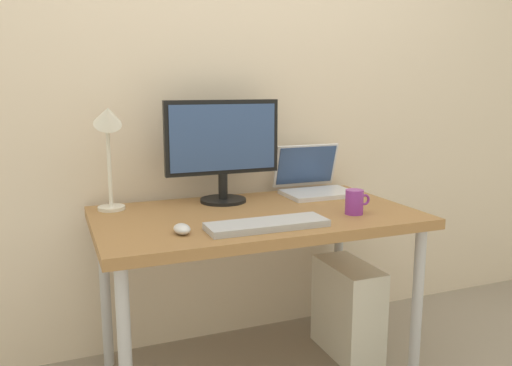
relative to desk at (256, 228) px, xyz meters
name	(u,v)px	position (x,y,z in m)	size (l,w,h in m)	color
back_wall	(221,63)	(0.00, 0.42, 0.66)	(4.40, 0.04, 2.60)	beige
desk	(256,228)	(0.00, 0.00, 0.00)	(1.26, 0.73, 0.70)	olive
monitor	(223,145)	(-0.06, 0.23, 0.31)	(0.50, 0.20, 0.44)	black
laptop	(313,181)	(0.39, 0.25, 0.12)	(0.32, 0.28, 0.22)	silver
desk_lamp	(108,133)	(-0.53, 0.23, 0.38)	(0.11, 0.16, 0.45)	silver
keyboard	(267,225)	(-0.05, -0.22, 0.07)	(0.44, 0.14, 0.02)	#B2B2B7
mouse	(182,229)	(-0.35, -0.19, 0.08)	(0.06, 0.09, 0.03)	silver
coffee_mug	(355,202)	(0.35, -0.17, 0.11)	(0.11, 0.07, 0.10)	purple
computer_tower	(348,309)	(0.45, 0.01, -0.43)	(0.18, 0.36, 0.42)	silver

